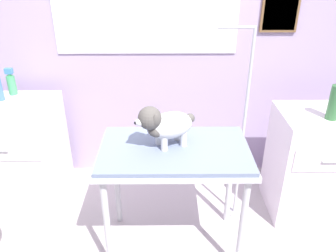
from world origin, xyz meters
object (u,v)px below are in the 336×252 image
counter_left (12,153)px  cabinet_right (316,163)px  grooming_arm (241,139)px  dog (165,124)px  soda_bottle (335,101)px  grooming_table (174,160)px

counter_left → cabinet_right: size_ratio=1.02×
grooming_arm → cabinet_right: grooming_arm is taller
counter_left → dog: bearing=-22.8°
cabinet_right → soda_bottle: bearing=-99.2°
dog → soda_bottle: 1.23m
grooming_table → counter_left: counter_left is taller
counter_left → cabinet_right: 2.49m
grooming_arm → counter_left: grooming_arm is taller
dog → grooming_table: bearing=-19.4°
counter_left → grooming_table: bearing=-22.7°
grooming_arm → soda_bottle: (0.63, -0.00, 0.30)m
grooming_table → counter_left: bearing=157.3°
grooming_arm → dog: grooming_arm is taller
counter_left → cabinet_right: bearing=-3.8°
counter_left → soda_bottle: 2.55m
dog → cabinet_right: size_ratio=0.45×
grooming_arm → cabinet_right: size_ratio=1.75×
grooming_table → grooming_arm: grooming_arm is taller
grooming_table → dog: dog is taller
cabinet_right → soda_bottle: 0.58m
grooming_arm → counter_left: bearing=172.5°
grooming_table → counter_left: size_ratio=1.11×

